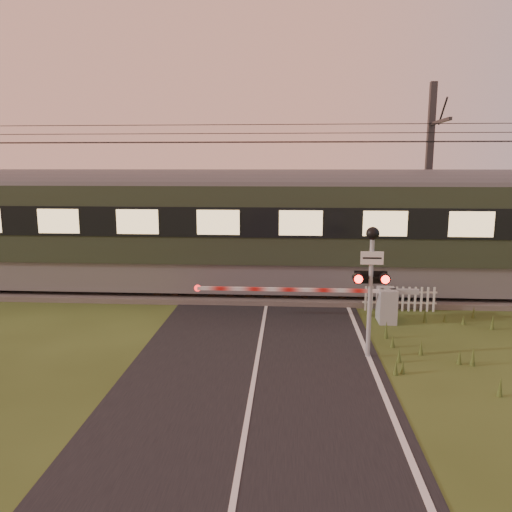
# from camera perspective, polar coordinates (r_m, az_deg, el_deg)

# --- Properties ---
(ground) EXTENTS (160.00, 160.00, 0.00)m
(ground) POSITION_cam_1_polar(r_m,az_deg,el_deg) (12.37, 0.10, -12.01)
(ground) COLOR #323F18
(ground) RESTS_ON ground
(road) EXTENTS (6.00, 140.00, 0.03)m
(road) POSITION_cam_1_polar(r_m,az_deg,el_deg) (12.15, 0.11, -12.39)
(road) COLOR black
(road) RESTS_ON ground
(track_bed) EXTENTS (140.00, 3.40, 0.39)m
(track_bed) POSITION_cam_1_polar(r_m,az_deg,el_deg) (18.52, 1.42, -4.16)
(track_bed) COLOR #47423D
(track_bed) RESTS_ON ground
(overhead_wires) EXTENTS (120.00, 0.62, 0.62)m
(overhead_wires) POSITION_cam_1_polar(r_m,az_deg,el_deg) (17.96, 1.50, 13.60)
(overhead_wires) COLOR black
(overhead_wires) RESTS_ON ground
(boom_gate) EXTENTS (6.83, 0.80, 1.06)m
(boom_gate) POSITION_cam_1_polar(r_m,az_deg,el_deg) (15.63, 13.45, -5.23)
(boom_gate) COLOR gray
(boom_gate) RESTS_ON ground
(crossing_signal) EXTENTS (0.83, 0.35, 3.26)m
(crossing_signal) POSITION_cam_1_polar(r_m,az_deg,el_deg) (12.32, 13.03, -1.45)
(crossing_signal) COLOR gray
(crossing_signal) RESTS_ON ground
(picket_fence) EXTENTS (2.39, 0.07, 0.82)m
(picket_fence) POSITION_cam_1_polar(r_m,az_deg,el_deg) (16.97, 16.09, -4.72)
(picket_fence) COLOR silver
(picket_fence) RESTS_ON ground
(catenary_mast) EXTENTS (0.25, 2.47, 7.83)m
(catenary_mast) POSITION_cam_1_polar(r_m,az_deg,el_deg) (20.87, 19.09, 8.01)
(catenary_mast) COLOR #2D2D30
(catenary_mast) RESTS_ON ground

